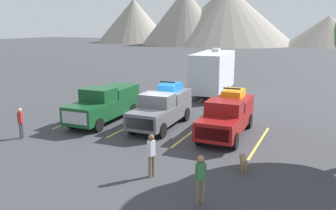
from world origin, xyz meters
The scene contains 13 objects.
ground_plane centered at (0.00, 0.00, 0.00)m, with size 240.00×240.00×0.00m, color #38383D.
pickup_truck_a centered at (-3.88, 0.12, 1.14)m, with size 2.22×5.93×2.20m.
pickup_truck_b centered at (-0.16, 0.63, 1.16)m, with size 2.19×5.54×2.57m.
pickup_truck_c centered at (3.78, 0.63, 1.12)m, with size 2.22×5.79×2.46m.
lot_stripe_a centered at (-5.67, 0.05, 0.00)m, with size 0.12×5.50×0.01m, color gold.
lot_stripe_b centered at (-1.89, 0.05, 0.00)m, with size 0.12×5.50×0.01m, color gold.
lot_stripe_c centered at (1.89, 0.05, 0.00)m, with size 0.12×5.50×0.01m, color gold.
lot_stripe_d centered at (5.67, 0.05, 0.00)m, with size 0.12×5.50×0.01m, color gold.
camper_trailer_a centered at (-0.32, 10.73, 2.07)m, with size 3.05×7.98×3.94m.
person_a centered at (2.56, -6.02, 1.01)m, with size 0.28×0.37×1.75m.
person_b centered at (-5.95, -4.64, 0.95)m, with size 0.26×0.35×1.64m.
person_c centered at (5.05, -7.25, 1.00)m, with size 0.34×0.30×1.73m.
dog centered at (5.73, -3.97, 0.47)m, with size 0.45×0.77×0.69m.
Camera 1 is at (8.58, -17.42, 5.89)m, focal length 37.25 mm.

